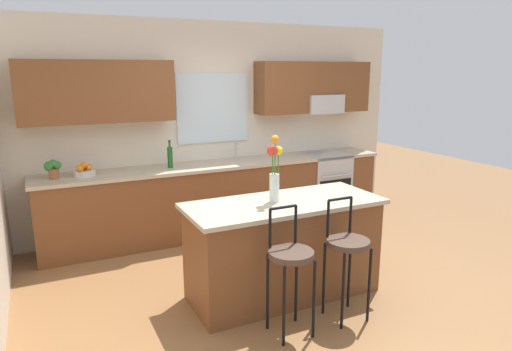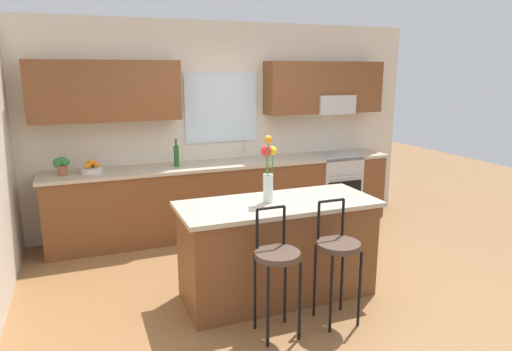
% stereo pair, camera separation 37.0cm
% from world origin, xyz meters
% --- Properties ---
extents(ground_plane, '(14.00, 14.00, 0.00)m').
position_xyz_m(ground_plane, '(0.00, 0.00, 0.00)').
color(ground_plane, olive).
extents(back_wall_assembly, '(5.60, 0.50, 2.70)m').
position_xyz_m(back_wall_assembly, '(0.03, 1.99, 1.51)').
color(back_wall_assembly, beige).
rests_on(back_wall_assembly, ground).
extents(counter_run, '(4.56, 0.64, 0.92)m').
position_xyz_m(counter_run, '(0.00, 1.70, 0.47)').
color(counter_run, brown).
rests_on(counter_run, ground).
extents(sink_faucet, '(0.02, 0.13, 0.23)m').
position_xyz_m(sink_faucet, '(0.26, 1.84, 1.06)').
color(sink_faucet, '#B7BABC').
rests_on(sink_faucet, counter_run).
extents(oven_range, '(0.60, 0.64, 0.92)m').
position_xyz_m(oven_range, '(1.57, 1.68, 0.46)').
color(oven_range, '#B7BABC').
rests_on(oven_range, ground).
extents(kitchen_island, '(1.82, 0.77, 0.92)m').
position_xyz_m(kitchen_island, '(-0.15, -0.19, 0.46)').
color(kitchen_island, brown).
rests_on(kitchen_island, ground).
extents(bar_stool_near, '(0.36, 0.36, 1.04)m').
position_xyz_m(bar_stool_near, '(-0.43, -0.78, 0.64)').
color(bar_stool_near, black).
rests_on(bar_stool_near, ground).
extents(bar_stool_middle, '(0.36, 0.36, 1.04)m').
position_xyz_m(bar_stool_middle, '(0.12, -0.78, 0.64)').
color(bar_stool_middle, black).
rests_on(bar_stool_middle, ground).
extents(flower_vase, '(0.14, 0.13, 0.61)m').
position_xyz_m(flower_vase, '(-0.24, -0.16, 1.22)').
color(flower_vase, silver).
rests_on(flower_vase, kitchen_island).
extents(fruit_bowl_oranges, '(0.24, 0.24, 0.16)m').
position_xyz_m(fruit_bowl_oranges, '(-1.68, 1.70, 0.97)').
color(fruit_bowl_oranges, silver).
rests_on(fruit_bowl_oranges, counter_run).
extents(bottle_olive_oil, '(0.06, 0.06, 0.34)m').
position_xyz_m(bottle_olive_oil, '(-0.68, 1.70, 1.06)').
color(bottle_olive_oil, '#1E5923').
rests_on(bottle_olive_oil, counter_run).
extents(potted_plant_small, '(0.18, 0.12, 0.21)m').
position_xyz_m(potted_plant_small, '(-2.00, 1.70, 1.04)').
color(potted_plant_small, '#9E5B3D').
rests_on(potted_plant_small, counter_run).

